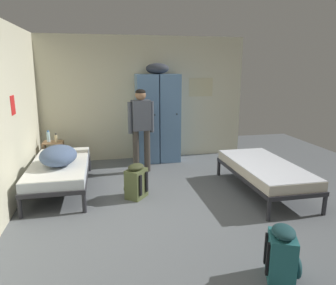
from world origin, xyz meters
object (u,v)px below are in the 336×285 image
bed_right (264,170)px  water_bottle (48,137)px  bed_left_rear (60,168)px  bedding_heap (58,156)px  person_traveler (141,123)px  locker_bank (158,116)px  shelf_unit (54,153)px  backpack_olive (136,182)px  lotion_bottle (56,138)px  backpack_teal (283,255)px

bed_right → water_bottle: water_bottle is taller
bed_left_rear → bedding_heap: (0.02, -0.16, 0.26)m
bedding_heap → person_traveler: size_ratio=0.46×
locker_bank → person_traveler: 0.82m
locker_bank → shelf_unit: size_ratio=3.63×
shelf_unit → backpack_olive: bearing=-49.7°
water_bottle → person_traveler: bearing=-16.0°
water_bottle → bed_left_rear: bearing=-74.2°
lotion_bottle → bed_left_rear: bearing=-80.8°
bed_left_rear → person_traveler: size_ratio=1.19×
bed_right → backpack_olive: size_ratio=3.45×
locker_bank → water_bottle: 2.23m
backpack_teal → locker_bank: bearing=96.6°
person_traveler → locker_bank: bearing=57.6°
bedding_heap → water_bottle: bedding_heap is taller
backpack_olive → person_traveler: bearing=78.5°
bed_left_rear → backpack_teal: 3.63m
shelf_unit → bed_left_rear: shelf_unit is taller
shelf_unit → water_bottle: water_bottle is taller
bedding_heap → person_traveler: bearing=30.4°
shelf_unit → person_traveler: 1.86m
water_bottle → lotion_bottle: 0.16m
locker_bank → backpack_olive: locker_bank is taller
person_traveler → water_bottle: bearing=164.0°
shelf_unit → backpack_olive: (1.43, -1.69, -0.09)m
person_traveler → backpack_teal: size_ratio=2.90×
bed_left_rear → lotion_bottle: lotion_bottle is taller
bed_left_rear → lotion_bottle: bearing=99.2°
shelf_unit → bed_left_rear: size_ratio=0.30×
backpack_teal → bed_left_rear: bearing=130.3°
water_bottle → lotion_bottle: bearing=-21.8°
bed_left_rear → water_bottle: bearing=105.8°
backpack_olive → water_bottle: bearing=131.5°
bedding_heap → backpack_teal: (2.32, -2.60, -0.38)m
locker_bank → backpack_teal: locker_bank is taller
shelf_unit → bed_left_rear: 1.18m
shelf_unit → water_bottle: size_ratio=2.53×
person_traveler → backpack_olive: person_traveler is taller
backpack_teal → backpack_olive: same height
person_traveler → water_bottle: 1.85m
person_traveler → water_bottle: (-1.76, 0.50, -0.29)m
bed_right → bed_left_rear: bearing=167.0°
locker_bank → bedding_heap: 2.42m
bed_left_rear → lotion_bottle: 1.16m
bedding_heap → backpack_teal: size_ratio=1.34×
lotion_bottle → backpack_olive: lotion_bottle is taller
person_traveler → backpack_teal: bearing=-75.1°
bed_left_rear → shelf_unit: bearing=102.3°
shelf_unit → person_traveler: (1.68, -0.48, 0.62)m
bedding_heap → backpack_olive: (1.16, -0.38, -0.38)m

